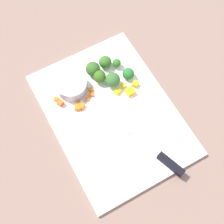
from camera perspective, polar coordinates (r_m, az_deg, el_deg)
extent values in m
plane|color=#866B5F|center=(0.95, 0.00, -0.54)|extent=(4.00, 4.00, 0.00)
cube|color=white|center=(0.95, 0.00, -0.39)|extent=(0.45, 0.33, 0.01)
cylinder|color=#B0B5BF|center=(0.97, -6.80, 4.43)|extent=(0.09, 0.09, 0.04)
cube|color=silver|center=(0.95, -1.52, 0.19)|extent=(0.19, 0.09, 0.00)
cube|color=black|center=(0.90, 9.87, -8.69)|extent=(0.08, 0.04, 0.02)
cube|color=orange|center=(0.96, -4.22, 2.17)|extent=(0.01, 0.01, 0.01)
cube|color=orange|center=(0.97, -3.55, 3.80)|extent=(0.01, 0.01, 0.01)
cube|color=orange|center=(0.96, -8.72, 1.53)|extent=(0.02, 0.02, 0.02)
cube|color=orange|center=(0.95, -5.15, 0.97)|extent=(0.02, 0.02, 0.01)
cube|color=orange|center=(0.95, -5.83, 0.75)|extent=(0.02, 0.02, 0.01)
cube|color=orange|center=(0.97, -3.59, 2.98)|extent=(0.02, 0.02, 0.01)
cube|color=orange|center=(0.96, -5.61, 1.40)|extent=(0.01, 0.01, 0.01)
cube|color=orange|center=(0.97, -9.43, 2.21)|extent=(0.01, 0.02, 0.01)
cube|color=yellow|center=(0.97, 3.09, 3.44)|extent=(0.02, 0.02, 0.02)
cube|color=yellow|center=(0.98, 1.89, 4.50)|extent=(0.02, 0.02, 0.01)
cube|color=yellow|center=(0.97, 0.91, 3.45)|extent=(0.02, 0.02, 0.01)
cube|color=yellow|center=(0.98, 3.98, 4.70)|extent=(0.02, 0.02, 0.01)
cylinder|color=#94B661|center=(0.98, 0.12, 4.89)|extent=(0.01, 0.01, 0.02)
sphere|color=#386D34|center=(0.96, 0.12, 5.46)|extent=(0.04, 0.04, 0.04)
cylinder|color=#8EB46D|center=(0.99, -2.08, 5.51)|extent=(0.01, 0.01, 0.01)
sphere|color=#39671C|center=(0.97, -2.11, 5.98)|extent=(0.04, 0.04, 0.04)
cylinder|color=#95B25D|center=(1.00, -3.19, 6.76)|extent=(0.01, 0.01, 0.01)
sphere|color=#356525|center=(0.99, -3.24, 7.27)|extent=(0.04, 0.04, 0.04)
cylinder|color=#94B455|center=(1.01, 0.80, 7.91)|extent=(0.01, 0.01, 0.01)
sphere|color=#317625|center=(1.00, 0.80, 8.28)|extent=(0.02, 0.02, 0.02)
cylinder|color=#8AAB55|center=(0.99, 2.73, 6.05)|extent=(0.01, 0.01, 0.01)
sphere|color=#287830|center=(0.98, 2.76, 6.46)|extent=(0.03, 0.03, 0.03)
cylinder|color=#92C36D|center=(1.01, -1.14, 7.96)|extent=(0.01, 0.01, 0.01)
sphere|color=#376E26|center=(1.00, -1.16, 8.43)|extent=(0.04, 0.04, 0.04)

